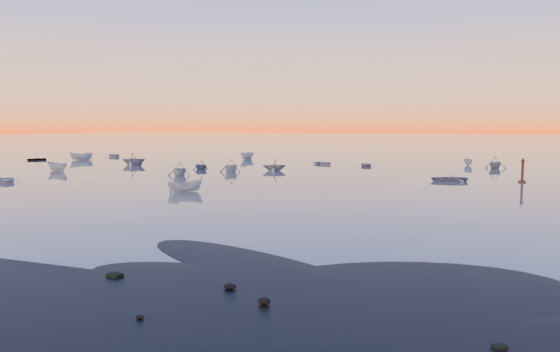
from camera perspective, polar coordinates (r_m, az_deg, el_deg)
The scene contains 6 objects.
ground at distance 124.10m, azimuth 13.05°, elevation 2.17°, with size 600.00×600.00×0.00m, color #70655D.
mud_lobes at distance 29.25m, azimuth -18.90°, elevation -8.04°, with size 140.00×6.00×0.07m, color black, non-canonical shape.
moored_fleet at distance 78.07m, azimuth 7.81°, elevation 0.44°, with size 124.00×58.00×1.20m, color silver, non-canonical shape.
boat_near_left at distance 70.60m, azimuth -26.71°, elevation -0.60°, with size 3.91×1.63×0.98m, color silver.
boat_near_center at distance 55.05m, azimuth -9.87°, elevation -1.64°, with size 3.52×1.49×1.22m, color silver.
channel_marker at distance 69.10m, azimuth 24.00°, elevation 0.37°, with size 0.84×0.84×2.97m.
Camera 1 is at (18.67, -22.51, 6.66)m, focal length 35.00 mm.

